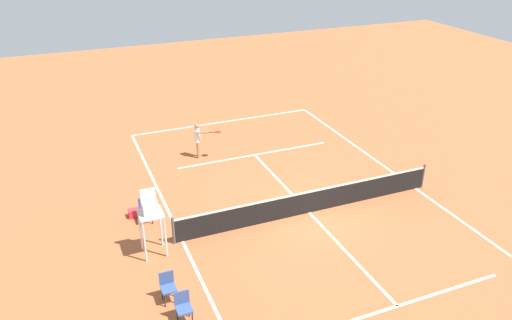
{
  "coord_description": "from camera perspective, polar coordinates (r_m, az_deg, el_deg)",
  "views": [
    {
      "loc": [
        8.28,
        14.76,
        10.52
      ],
      "look_at": [
        0.77,
        -3.57,
        0.8
      ],
      "focal_mm": 35.6,
      "sensor_mm": 36.0,
      "label": 1
    }
  ],
  "objects": [
    {
      "name": "equipment_bag",
      "position": [
        20.08,
        -13.06,
        -5.73
      ],
      "size": [
        0.76,
        0.32,
        0.3
      ],
      "primitive_type": "cube",
      "color": "red",
      "rests_on": "ground"
    },
    {
      "name": "court_lines",
      "position": [
        19.92,
        5.99,
        -5.88
      ],
      "size": [
        10.21,
        20.56,
        0.01
      ],
      "color": "white",
      "rests_on": "ground"
    },
    {
      "name": "player_serving",
      "position": [
        23.91,
        -6.49,
        2.52
      ],
      "size": [
        1.2,
        0.88,
        1.7
      ],
      "rotation": [
        0.0,
        0.0,
        1.25
      ],
      "color": "#9E704C",
      "rests_on": "ground"
    },
    {
      "name": "umpire_chair",
      "position": [
        17.14,
        -11.77,
        -5.82
      ],
      "size": [
        0.8,
        0.8,
        2.41
      ],
      "color": "silver",
      "rests_on": "ground"
    },
    {
      "name": "courtside_chair_far",
      "position": [
        15.73,
        -9.87,
        -13.75
      ],
      "size": [
        0.44,
        0.46,
        0.95
      ],
      "color": "#262626",
      "rests_on": "ground"
    },
    {
      "name": "ground_plane",
      "position": [
        19.93,
        5.99,
        -5.89
      ],
      "size": [
        60.0,
        60.0,
        0.0
      ],
      "primitive_type": "plane",
      "color": "#AD5933"
    },
    {
      "name": "tennis_net",
      "position": [
        19.67,
        6.06,
        -4.67
      ],
      "size": [
        10.81,
        0.1,
        1.07
      ],
      "color": "#4C4C51",
      "rests_on": "ground"
    },
    {
      "name": "courtside_chair_near",
      "position": [
        15.0,
        -8.17,
        -15.92
      ],
      "size": [
        0.44,
        0.46,
        0.95
      ],
      "color": "#262626",
      "rests_on": "ground"
    },
    {
      "name": "courtside_chair_mid",
      "position": [
        19.46,
        -12.32,
        -5.41
      ],
      "size": [
        0.44,
        0.46,
        0.95
      ],
      "color": "#262626",
      "rests_on": "ground"
    },
    {
      "name": "tennis_ball",
      "position": [
        22.68,
        -8.78,
        -1.73
      ],
      "size": [
        0.07,
        0.07,
        0.07
      ],
      "primitive_type": "sphere",
      "color": "#CCE033",
      "rests_on": "ground"
    }
  ]
}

